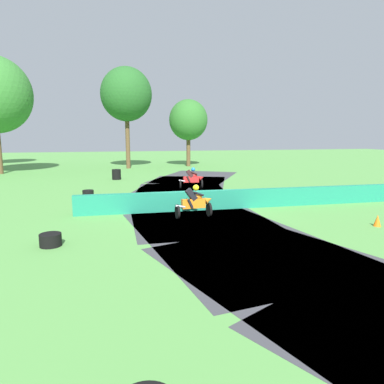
{
  "coord_description": "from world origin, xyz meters",
  "views": [
    {
      "loc": [
        -3.56,
        -15.19,
        3.45
      ],
      "look_at": [
        0.0,
        -0.23,
        0.9
      ],
      "focal_mm": 32.14,
      "sensor_mm": 36.0,
      "label": 1
    }
  ],
  "objects_px": {
    "tire_stack_near": "(116,174)",
    "tire_stack_mid_a": "(88,194)",
    "traffic_cone": "(377,221)",
    "motorcycle_chase_orange": "(195,202)",
    "motorcycle_lead_red": "(192,179)",
    "tire_stack_mid_b": "(51,240)"
  },
  "relations": [
    {
      "from": "motorcycle_lead_red",
      "to": "traffic_cone",
      "type": "xyz_separation_m",
      "value": [
        4.72,
        -10.8,
        -0.43
      ]
    },
    {
      "from": "tire_stack_mid_b",
      "to": "traffic_cone",
      "type": "relative_size",
      "value": 1.52
    },
    {
      "from": "tire_stack_near",
      "to": "tire_stack_mid_b",
      "type": "bearing_deg",
      "value": -98.2
    },
    {
      "from": "tire_stack_mid_a",
      "to": "tire_stack_mid_b",
      "type": "xyz_separation_m",
      "value": [
        -0.64,
        -8.72,
        0.0
      ]
    },
    {
      "from": "tire_stack_mid_b",
      "to": "traffic_cone",
      "type": "height_order",
      "value": "traffic_cone"
    },
    {
      "from": "motorcycle_lead_red",
      "to": "traffic_cone",
      "type": "distance_m",
      "value": 11.79
    },
    {
      "from": "motorcycle_chase_orange",
      "to": "traffic_cone",
      "type": "height_order",
      "value": "motorcycle_chase_orange"
    },
    {
      "from": "tire_stack_mid_b",
      "to": "tire_stack_near",
      "type": "bearing_deg",
      "value": 81.8
    },
    {
      "from": "motorcycle_chase_orange",
      "to": "traffic_cone",
      "type": "xyz_separation_m",
      "value": [
        6.45,
        -3.05,
        -0.44
      ]
    },
    {
      "from": "motorcycle_lead_red",
      "to": "tire_stack_mid_a",
      "type": "bearing_deg",
      "value": -164.96
    },
    {
      "from": "tire_stack_near",
      "to": "tire_stack_mid_b",
      "type": "height_order",
      "value": "tire_stack_near"
    },
    {
      "from": "tire_stack_mid_a",
      "to": "tire_stack_near",
      "type": "bearing_deg",
      "value": 77.3
    },
    {
      "from": "tire_stack_near",
      "to": "tire_stack_mid_a",
      "type": "xyz_separation_m",
      "value": [
        -1.72,
        -7.61,
        -0.2
      ]
    },
    {
      "from": "tire_stack_near",
      "to": "traffic_cone",
      "type": "relative_size",
      "value": 1.82
    },
    {
      "from": "tire_stack_mid_a",
      "to": "motorcycle_lead_red",
      "type": "bearing_deg",
      "value": 15.04
    },
    {
      "from": "motorcycle_lead_red",
      "to": "motorcycle_chase_orange",
      "type": "height_order",
      "value": "motorcycle_chase_orange"
    },
    {
      "from": "motorcycle_lead_red",
      "to": "tire_stack_near",
      "type": "xyz_separation_m",
      "value": [
        -4.73,
        5.88,
        -0.25
      ]
    },
    {
      "from": "motorcycle_chase_orange",
      "to": "tire_stack_mid_a",
      "type": "bearing_deg",
      "value": 128.03
    },
    {
      "from": "tire_stack_near",
      "to": "tire_stack_mid_a",
      "type": "distance_m",
      "value": 7.8
    },
    {
      "from": "tire_stack_mid_a",
      "to": "traffic_cone",
      "type": "bearing_deg",
      "value": -39.1
    },
    {
      "from": "tire_stack_near",
      "to": "tire_stack_mid_a",
      "type": "relative_size",
      "value": 1.31
    },
    {
      "from": "motorcycle_chase_orange",
      "to": "tire_stack_mid_b",
      "type": "xyz_separation_m",
      "value": [
        -5.35,
        -2.7,
        -0.46
      ]
    }
  ]
}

